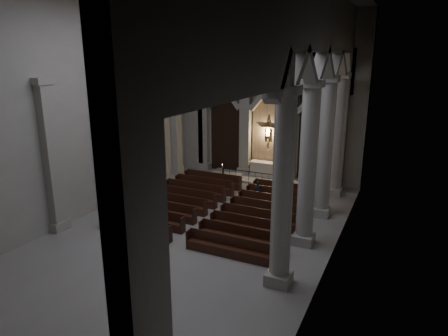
% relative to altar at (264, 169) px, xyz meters
% --- Properties ---
extents(room, '(24.00, 24.10, 12.00)m').
position_rel_altar_xyz_m(room, '(0.09, -11.23, 6.91)').
color(room, gray).
rests_on(room, ground).
extents(sanctuary_wall, '(14.00, 0.77, 12.00)m').
position_rel_altar_xyz_m(sanctuary_wall, '(0.09, 0.31, 5.92)').
color(sanctuary_wall, '#A4A199').
rests_on(sanctuary_wall, ground).
extents(right_arcade, '(1.00, 24.00, 12.00)m').
position_rel_altar_xyz_m(right_arcade, '(5.59, -9.90, 7.13)').
color(right_arcade, '#A4A199').
rests_on(right_arcade, ground).
extents(left_pilasters, '(0.60, 13.00, 8.03)m').
position_rel_altar_xyz_m(left_pilasters, '(-6.66, -7.73, 3.21)').
color(left_pilasters, '#A4A199').
rests_on(left_pilasters, ground).
extents(sanctuary_step, '(8.50, 2.60, 0.15)m').
position_rel_altar_xyz_m(sanctuary_step, '(0.09, -0.63, -0.62)').
color(sanctuary_step, '#A4A199').
rests_on(sanctuary_step, ground).
extents(altar, '(2.14, 0.86, 1.08)m').
position_rel_altar_xyz_m(altar, '(0.00, 0.00, 0.00)').
color(altar, beige).
rests_on(altar, sanctuary_step).
extents(altar_rail, '(5.19, 0.09, 1.02)m').
position_rel_altar_xyz_m(altar_rail, '(0.09, -2.10, -0.02)').
color(altar_rail, black).
rests_on(altar_rail, ground).
extents(candle_stand_left, '(0.21, 0.21, 1.27)m').
position_rel_altar_xyz_m(candle_stand_left, '(-2.52, -2.13, -0.35)').
color(candle_stand_left, olive).
rests_on(candle_stand_left, ground).
extents(candle_stand_right, '(0.22, 0.22, 1.29)m').
position_rel_altar_xyz_m(candle_stand_right, '(2.72, -1.65, -0.34)').
color(candle_stand_right, olive).
rests_on(candle_stand_right, ground).
extents(pews, '(9.76, 9.42, 0.97)m').
position_rel_altar_xyz_m(pews, '(0.09, -8.04, -0.38)').
color(pews, black).
rests_on(pews, ground).
extents(worshipper, '(0.57, 0.48, 1.33)m').
position_rel_altar_xyz_m(worshipper, '(1.42, -5.08, -0.03)').
color(worshipper, black).
rests_on(worshipper, ground).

